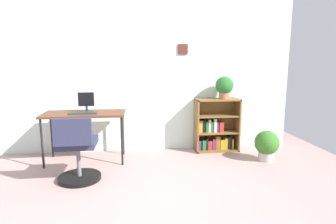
% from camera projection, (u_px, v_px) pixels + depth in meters
% --- Properties ---
extents(ground_plane, '(6.24, 6.24, 0.00)m').
position_uv_depth(ground_plane, '(136.00, 219.00, 2.62)').
color(ground_plane, '#AB8A86').
extents(wall_back, '(5.20, 0.12, 2.51)m').
position_uv_depth(wall_back, '(133.00, 73.00, 4.50)').
color(wall_back, silver).
rests_on(wall_back, ground_plane).
extents(desk, '(1.15, 0.54, 0.72)m').
position_uv_depth(desk, '(84.00, 117.00, 4.04)').
color(desk, brown).
rests_on(desk, ground_plane).
extents(monitor, '(0.22, 0.16, 0.28)m').
position_uv_depth(monitor, '(86.00, 102.00, 4.09)').
color(monitor, '#262628').
rests_on(monitor, desk).
extents(keyboard, '(0.39, 0.13, 0.02)m').
position_uv_depth(keyboard, '(83.00, 113.00, 3.95)').
color(keyboard, '#293330').
rests_on(keyboard, desk).
extents(office_chair, '(0.52, 0.54, 0.82)m').
position_uv_depth(office_chair, '(77.00, 153.00, 3.38)').
color(office_chair, black).
rests_on(office_chair, ground_plane).
extents(bookshelf_low, '(0.70, 0.30, 0.85)m').
position_uv_depth(bookshelf_low, '(215.00, 128.00, 4.62)').
color(bookshelf_low, brown).
rests_on(bookshelf_low, ground_plane).
extents(potted_plant_on_shelf, '(0.28, 0.28, 0.36)m').
position_uv_depth(potted_plant_on_shelf, '(224.00, 86.00, 4.47)').
color(potted_plant_on_shelf, '#9E6642').
rests_on(potted_plant_on_shelf, bookshelf_low).
extents(potted_plant_floor, '(0.35, 0.35, 0.45)m').
position_uv_depth(potted_plant_floor, '(267.00, 144.00, 4.13)').
color(potted_plant_floor, '#B7B2A8').
rests_on(potted_plant_floor, ground_plane).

